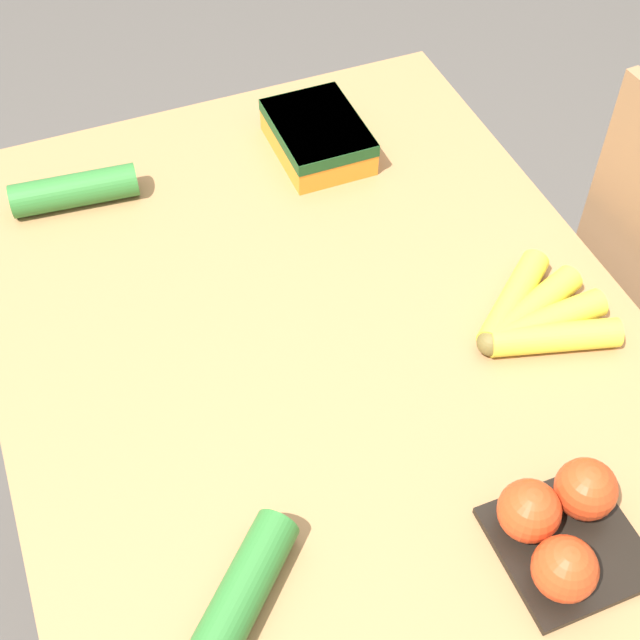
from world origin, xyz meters
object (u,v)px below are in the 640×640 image
(banana_bunch, at_px, (534,318))
(cucumber_far, at_px, (240,597))
(tomato_pack, at_px, (561,526))
(cucumber_near, at_px, (75,190))
(carrot_bag, at_px, (318,134))

(banana_bunch, distance_m, cucumber_far, 0.53)
(tomato_pack, xyz_separation_m, cucumber_near, (-0.75, -0.37, -0.01))
(banana_bunch, bearing_deg, tomato_pack, -26.03)
(banana_bunch, distance_m, tomato_pack, 0.31)
(cucumber_near, bearing_deg, carrot_bag, 86.93)
(banana_bunch, bearing_deg, cucumber_far, -65.30)
(cucumber_near, bearing_deg, banana_bunch, 47.44)
(cucumber_far, bearing_deg, banana_bunch, 114.70)
(banana_bunch, relative_size, cucumber_near, 0.99)
(carrot_bag, distance_m, cucumber_far, 0.75)
(cucumber_near, height_order, cucumber_far, same)
(tomato_pack, relative_size, cucumber_far, 0.91)
(carrot_bag, xyz_separation_m, cucumber_far, (0.67, -0.35, -0.01))
(banana_bunch, relative_size, tomato_pack, 1.23)
(tomato_pack, height_order, cucumber_far, tomato_pack)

